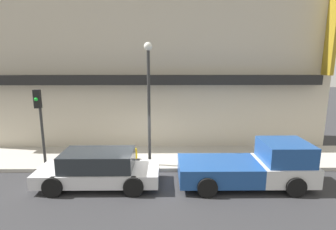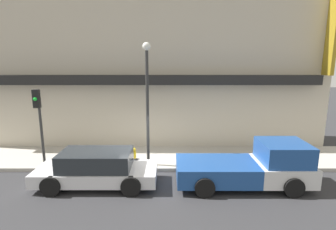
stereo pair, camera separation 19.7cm
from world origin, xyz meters
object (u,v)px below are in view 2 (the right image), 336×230
object	(u,v)px
parked_car	(98,168)
street_lamp	(148,91)
fire_hydrant	(135,154)
pickup_truck	(253,167)
traffic_light	(40,114)

from	to	relation	value
parked_car	street_lamp	distance (m)	3.91
fire_hydrant	street_lamp	size ratio (longest dim) A/B	0.12
pickup_truck	fire_hydrant	world-z (taller)	pickup_truck
pickup_truck	parked_car	size ratio (longest dim) A/B	1.10
pickup_truck	street_lamp	xyz separation A→B (m)	(-4.27, 1.73, 2.84)
pickup_truck	fire_hydrant	xyz separation A→B (m)	(-4.99, 2.13, -0.28)
traffic_light	parked_car	bearing A→B (deg)	-28.22
pickup_truck	street_lamp	bearing A→B (deg)	156.51
pickup_truck	street_lamp	size ratio (longest dim) A/B	0.95
fire_hydrant	traffic_light	distance (m)	4.63
parked_car	pickup_truck	bearing A→B (deg)	-1.15
parked_car	street_lamp	size ratio (longest dim) A/B	0.86
fire_hydrant	traffic_light	xyz separation A→B (m)	(-4.09, -0.59, 2.10)
parked_car	traffic_light	world-z (taller)	traffic_light
pickup_truck	parked_car	xyz separation A→B (m)	(-6.20, 0.00, -0.09)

